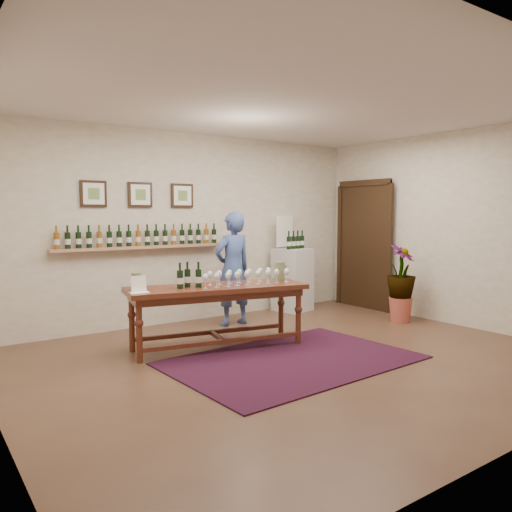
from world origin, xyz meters
TOP-DOWN VIEW (x-y plane):
  - ground at (0.00, 0.00)m, footprint 6.00×6.00m
  - room_shell at (2.11, 1.86)m, footprint 6.00×6.00m
  - rug at (-0.08, -0.02)m, footprint 2.75×1.91m
  - tasting_table at (-0.49, 0.92)m, footprint 2.24×1.11m
  - table_glasses at (-0.14, 0.86)m, footprint 1.31×0.43m
  - table_bottles at (-0.84, 0.98)m, footprint 0.28×0.19m
  - pitcher_left at (-1.41, 1.15)m, footprint 0.14×0.14m
  - pitcher_right at (0.39, 0.83)m, footprint 0.18×0.18m
  - menu_card at (-1.45, 0.97)m, footprint 0.22×0.18m
  - display_pedestal at (1.73, 2.19)m, footprint 0.62×0.62m
  - pedestal_bottles at (1.74, 2.13)m, footprint 0.33×0.15m
  - info_sign at (1.68, 2.35)m, footprint 0.40×0.11m
  - potted_plant at (2.49, 0.58)m, footprint 0.68×0.68m
  - person at (0.34, 1.87)m, footprint 0.62×0.42m

SIDE VIEW (x-z plane):
  - ground at x=0.00m, z-range 0.00..0.00m
  - rug at x=-0.08m, z-range 0.00..0.01m
  - display_pedestal at x=1.73m, z-range 0.00..1.04m
  - potted_plant at x=2.49m, z-range 0.08..1.08m
  - tasting_table at x=-0.49m, z-range 0.27..1.03m
  - person at x=0.34m, z-range 0.00..1.64m
  - table_glasses at x=-0.14m, z-range 0.76..0.94m
  - menu_card at x=-1.45m, z-range 0.76..0.94m
  - pitcher_left at x=-1.41m, z-range 0.76..0.95m
  - pitcher_right at x=0.39m, z-range 0.76..1.00m
  - table_bottles at x=-0.84m, z-range 0.76..1.04m
  - room_shell at x=2.11m, z-range -1.88..4.12m
  - pedestal_bottles at x=1.74m, z-range 1.04..1.35m
  - info_sign at x=1.68m, z-range 1.04..1.60m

